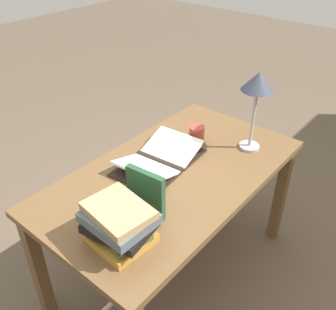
% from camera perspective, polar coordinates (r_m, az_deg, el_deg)
% --- Properties ---
extents(ground_plane, '(12.00, 12.00, 0.00)m').
position_cam_1_polar(ground_plane, '(2.38, 0.66, -16.86)').
color(ground_plane, brown).
extents(reading_desk, '(1.39, 0.77, 0.73)m').
position_cam_1_polar(reading_desk, '(1.93, 0.78, -4.87)').
color(reading_desk, brown).
rests_on(reading_desk, ground_plane).
extents(open_book, '(0.50, 0.33, 0.08)m').
position_cam_1_polar(open_book, '(1.93, -1.33, -0.64)').
color(open_book, black).
rests_on(open_book, reading_desk).
extents(book_stack_tall, '(0.23, 0.28, 0.18)m').
position_cam_1_polar(book_stack_tall, '(1.48, -7.38, -10.37)').
color(book_stack_tall, '#BC8933').
rests_on(book_stack_tall, reading_desk).
extents(book_standing_upright, '(0.04, 0.19, 0.22)m').
position_cam_1_polar(book_standing_upright, '(1.58, -3.41, -5.78)').
color(book_standing_upright, '#234C2D').
rests_on(book_standing_upright, reading_desk).
extents(reading_lamp, '(0.17, 0.17, 0.44)m').
position_cam_1_polar(reading_lamp, '(1.95, 13.49, 10.00)').
color(reading_lamp, '#ADADB2').
rests_on(reading_lamp, reading_desk).
extents(coffee_mug, '(0.11, 0.09, 0.10)m').
position_cam_1_polar(coffee_mug, '(2.09, 4.39, 3.15)').
color(coffee_mug, '#B74238').
rests_on(coffee_mug, reading_desk).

